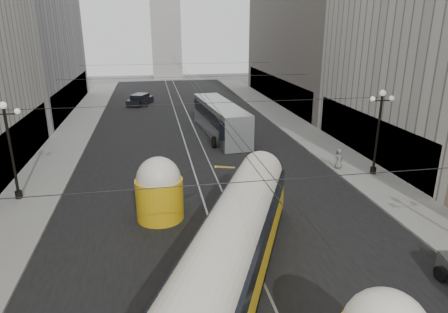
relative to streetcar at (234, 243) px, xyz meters
name	(u,v)px	position (x,y,z in m)	size (l,w,h in m)	color
road	(189,134)	(0.50, 25.45, -1.88)	(20.00, 85.00, 0.02)	black
sidewalk_left	(75,130)	(-11.50, 28.95, -1.80)	(4.00, 72.00, 0.15)	gray
sidewalk_right	(288,121)	(12.50, 28.95, -1.80)	(4.00, 72.00, 0.15)	gray
rail_left	(182,134)	(-0.25, 25.45, -1.88)	(0.12, 85.00, 0.04)	gray
rail_right	(196,134)	(1.25, 25.45, -1.88)	(0.12, 85.00, 0.04)	gray
distant_tower	(164,4)	(0.50, 72.95, 13.09)	(6.00, 6.00, 31.36)	#B2AFA8
lamppost_left_mid	(10,146)	(-12.10, 10.95, 1.87)	(1.86, 0.44, 6.37)	black
lamppost_right_mid	(378,128)	(13.10, 10.95, 1.87)	(1.86, 0.44, 6.37)	black
catenary	(190,79)	(0.62, 24.44, 4.00)	(25.00, 72.00, 0.23)	black
streetcar	(234,243)	(0.00, 0.00, 0.00)	(8.91, 16.20, 3.85)	gold
city_bus	(220,118)	(3.65, 24.55, -0.06)	(3.94, 13.28, 3.32)	#A5A8AA
sedan_white_far	(218,108)	(5.26, 35.86, -1.31)	(2.86, 4.30, 1.26)	#BBBBBB
sedan_dark_far	(140,100)	(-4.82, 42.73, -1.18)	(3.87, 5.29, 1.55)	black
pedestrian_sidewalk_right	(339,159)	(11.00, 12.52, -0.93)	(0.78, 0.48, 1.60)	slate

